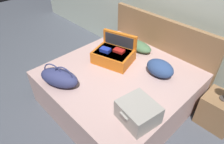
% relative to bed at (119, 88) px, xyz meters
% --- Properties ---
extents(ground_plane, '(12.00, 12.00, 0.00)m').
position_rel_bed_xyz_m(ground_plane, '(0.00, -0.40, -0.28)').
color(ground_plane, '#4C515B').
extents(back_wall, '(8.00, 0.10, 2.60)m').
position_rel_bed_xyz_m(back_wall, '(0.00, 1.25, 1.02)').
color(back_wall, '#B7C1B2').
rests_on(back_wall, ground).
extents(bed, '(1.89, 1.88, 0.57)m').
position_rel_bed_xyz_m(bed, '(0.00, 0.00, 0.00)').
color(bed, '#BC9993').
rests_on(bed, ground).
extents(headboard, '(1.93, 0.08, 1.10)m').
position_rel_bed_xyz_m(headboard, '(0.00, 0.98, 0.26)').
color(headboard, olive).
rests_on(headboard, ground).
extents(hard_case_large, '(0.66, 0.58, 0.39)m').
position_rel_bed_xyz_m(hard_case_large, '(-0.27, 0.16, 0.40)').
color(hard_case_large, '#D16619').
rests_on(hard_case_large, bed).
extents(hard_case_medium, '(0.45, 0.42, 0.22)m').
position_rel_bed_xyz_m(hard_case_medium, '(0.70, -0.43, 0.40)').
color(hard_case_medium, gray).
rests_on(hard_case_medium, bed).
extents(duffel_bag, '(0.60, 0.46, 0.31)m').
position_rel_bed_xyz_m(duffel_bag, '(-0.37, -0.73, 0.40)').
color(duffel_bag, navy).
rests_on(duffel_bag, bed).
extents(pillow_near_headboard, '(0.41, 0.29, 0.22)m').
position_rel_bed_xyz_m(pillow_near_headboard, '(0.41, 0.39, 0.39)').
color(pillow_near_headboard, navy).
rests_on(pillow_near_headboard, bed).
extents(pillow_center_head, '(0.51, 0.26, 0.15)m').
position_rel_bed_xyz_m(pillow_center_head, '(-0.23, 0.67, 0.36)').
color(pillow_center_head, '#4C724C').
rests_on(pillow_center_head, bed).
extents(nightstand, '(0.44, 0.40, 0.47)m').
position_rel_bed_xyz_m(nightstand, '(1.22, 0.69, -0.05)').
color(nightstand, olive).
rests_on(nightstand, ground).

